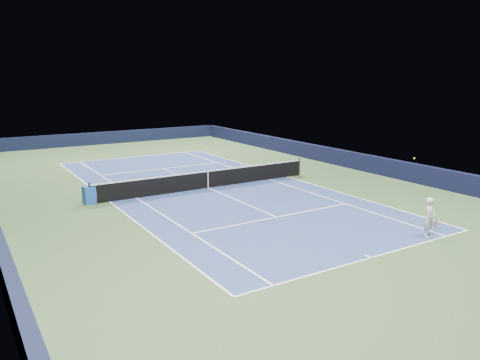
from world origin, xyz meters
TOP-DOWN VIEW (x-y plane):
  - ground at (0.00, 0.00)m, footprint 40.00×40.00m
  - wall_far at (0.00, 19.82)m, footprint 22.00×0.35m
  - wall_right at (10.82, 0.00)m, footprint 0.35×40.00m
  - court_surface at (0.00, 0.00)m, footprint 10.97×23.77m
  - baseline_far at (0.00, 11.88)m, footprint 10.97×0.08m
  - baseline_near at (0.00, -11.88)m, footprint 10.97×0.08m
  - sideline_doubles_right at (5.49, 0.00)m, footprint 0.08×23.77m
  - sideline_doubles_left at (-5.49, 0.00)m, footprint 0.08×23.77m
  - sideline_singles_right at (4.12, 0.00)m, footprint 0.08×23.77m
  - sideline_singles_left at (-4.12, 0.00)m, footprint 0.08×23.77m
  - service_line_far at (0.00, 6.40)m, footprint 8.23×0.08m
  - service_line_near at (0.00, -6.40)m, footprint 8.23×0.08m
  - center_service_line at (0.00, 0.00)m, footprint 0.08×12.80m
  - center_mark_far at (0.00, 11.73)m, footprint 0.08×0.30m
  - center_mark_near at (0.00, -11.73)m, footprint 0.08×0.30m
  - tennis_net at (0.00, 0.00)m, footprint 12.90×0.10m
  - sponsor_cube at (-6.40, 0.17)m, footprint 0.59×0.54m
  - tennis_player at (3.55, -11.48)m, footprint 0.77×1.29m

SIDE VIEW (x-z plane):
  - ground at x=0.00m, z-range 0.00..0.00m
  - court_surface at x=0.00m, z-range 0.00..0.01m
  - baseline_far at x=0.00m, z-range 0.01..0.01m
  - baseline_near at x=0.00m, z-range 0.01..0.01m
  - sideline_doubles_right at x=5.49m, z-range 0.01..0.01m
  - sideline_doubles_left at x=-5.49m, z-range 0.01..0.01m
  - sideline_singles_right at x=4.12m, z-range 0.01..0.01m
  - sideline_singles_left at x=-4.12m, z-range 0.01..0.01m
  - service_line_far at x=0.00m, z-range 0.01..0.01m
  - service_line_near at x=0.00m, z-range 0.01..0.01m
  - center_service_line at x=0.00m, z-range 0.01..0.01m
  - center_mark_far at x=0.00m, z-range 0.01..0.01m
  - center_mark_near at x=0.00m, z-range 0.01..0.01m
  - sponsor_cube at x=-6.40m, z-range 0.00..0.87m
  - tennis_net at x=0.00m, z-range -0.03..1.04m
  - wall_far at x=0.00m, z-range 0.00..1.10m
  - wall_right at x=10.82m, z-range 0.00..1.10m
  - tennis_player at x=3.55m, z-range -0.70..2.22m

